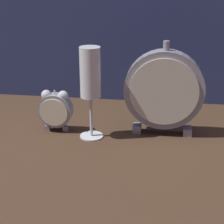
# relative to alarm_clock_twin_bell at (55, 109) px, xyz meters

# --- Properties ---
(ground_plane) EXTENTS (4.00, 4.00, 0.00)m
(ground_plane) POSITION_rel_alarm_clock_twin_bell_xyz_m (0.14, -0.08, -0.06)
(ground_plane) COLOR #422D1E
(alarm_clock_twin_bell) EXTENTS (0.08, 0.03, 0.10)m
(alarm_clock_twin_bell) POSITION_rel_alarm_clock_twin_bell_xyz_m (0.00, 0.00, 0.00)
(alarm_clock_twin_bell) COLOR gray
(alarm_clock_twin_bell) RESTS_ON ground_plane
(mantel_clock_silver) EXTENTS (0.18, 0.04, 0.22)m
(mantel_clock_silver) POSITION_rel_alarm_clock_twin_bell_xyz_m (0.25, 0.02, 0.05)
(mantel_clock_silver) COLOR gray
(mantel_clock_silver) RESTS_ON ground_plane
(champagne_flute) EXTENTS (0.05, 0.05, 0.21)m
(champagne_flute) POSITION_rel_alarm_clock_twin_bell_xyz_m (0.09, -0.02, 0.08)
(champagne_flute) COLOR silver
(champagne_flute) RESTS_ON ground_plane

